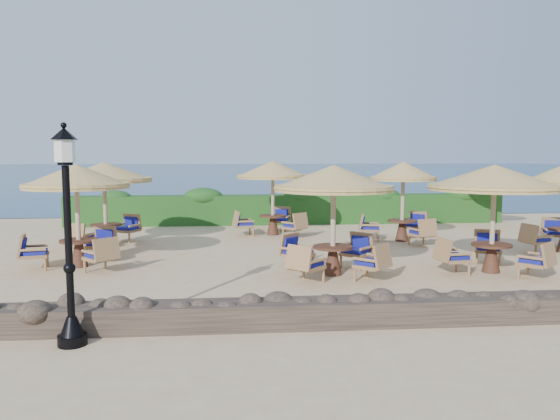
{
  "coord_description": "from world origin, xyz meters",
  "views": [
    {
      "loc": [
        -2.34,
        -15.16,
        2.94
      ],
      "look_at": [
        -0.96,
        0.36,
        1.3
      ],
      "focal_mm": 35.0,
      "sensor_mm": 36.0,
      "label": 1
    }
  ],
  "objects_px": {
    "extra_parasol": "(494,173)",
    "cafe_set_4": "(273,183)",
    "lamp_post": "(69,245)",
    "cafe_set_5": "(403,189)",
    "cafe_set_0": "(77,194)",
    "cafe_set_3": "(104,182)",
    "cafe_set_2": "(494,192)",
    "cafe_set_1": "(333,199)"
  },
  "relations": [
    {
      "from": "extra_parasol",
      "to": "cafe_set_4",
      "type": "height_order",
      "value": "cafe_set_4"
    },
    {
      "from": "lamp_post",
      "to": "cafe_set_5",
      "type": "relative_size",
      "value": 1.22
    },
    {
      "from": "cafe_set_0",
      "to": "cafe_set_5",
      "type": "relative_size",
      "value": 1.03
    },
    {
      "from": "lamp_post",
      "to": "cafe_set_5",
      "type": "xyz_separation_m",
      "value": [
        8.11,
        9.22,
        0.19
      ]
    },
    {
      "from": "lamp_post",
      "to": "cafe_set_3",
      "type": "bearing_deg",
      "value": 99.41
    },
    {
      "from": "extra_parasol",
      "to": "cafe_set_5",
      "type": "bearing_deg",
      "value": -148.28
    },
    {
      "from": "cafe_set_2",
      "to": "cafe_set_3",
      "type": "height_order",
      "value": "same"
    },
    {
      "from": "cafe_set_2",
      "to": "cafe_set_5",
      "type": "distance_m",
      "value": 4.91
    },
    {
      "from": "cafe_set_5",
      "to": "cafe_set_4",
      "type": "bearing_deg",
      "value": 156.72
    },
    {
      "from": "extra_parasol",
      "to": "cafe_set_4",
      "type": "bearing_deg",
      "value": -173.59
    },
    {
      "from": "cafe_set_2",
      "to": "cafe_set_5",
      "type": "bearing_deg",
      "value": 98.4
    },
    {
      "from": "lamp_post",
      "to": "cafe_set_2",
      "type": "height_order",
      "value": "lamp_post"
    },
    {
      "from": "lamp_post",
      "to": "cafe_set_3",
      "type": "distance_m",
      "value": 9.18
    },
    {
      "from": "cafe_set_0",
      "to": "cafe_set_2",
      "type": "xyz_separation_m",
      "value": [
        10.31,
        -1.57,
        0.11
      ]
    },
    {
      "from": "cafe_set_0",
      "to": "cafe_set_2",
      "type": "distance_m",
      "value": 10.43
    },
    {
      "from": "lamp_post",
      "to": "cafe_set_0",
      "type": "xyz_separation_m",
      "value": [
        -1.49,
        5.94,
        0.33
      ]
    },
    {
      "from": "cafe_set_1",
      "to": "cafe_set_2",
      "type": "bearing_deg",
      "value": -0.65
    },
    {
      "from": "extra_parasol",
      "to": "cafe_set_3",
      "type": "xyz_separation_m",
      "value": [
        -14.1,
        -2.95,
        -0.13
      ]
    },
    {
      "from": "cafe_set_3",
      "to": "lamp_post",
      "type": "bearing_deg",
      "value": -80.59
    },
    {
      "from": "lamp_post",
      "to": "cafe_set_2",
      "type": "relative_size",
      "value": 1.03
    },
    {
      "from": "cafe_set_4",
      "to": "cafe_set_2",
      "type": "bearing_deg",
      "value": -53.61
    },
    {
      "from": "extra_parasol",
      "to": "cafe_set_1",
      "type": "relative_size",
      "value": 0.84
    },
    {
      "from": "lamp_post",
      "to": "cafe_set_3",
      "type": "relative_size",
      "value": 1.11
    },
    {
      "from": "extra_parasol",
      "to": "cafe_set_5",
      "type": "height_order",
      "value": "cafe_set_5"
    },
    {
      "from": "cafe_set_3",
      "to": "cafe_set_4",
      "type": "relative_size",
      "value": 1.09
    },
    {
      "from": "extra_parasol",
      "to": "cafe_set_3",
      "type": "distance_m",
      "value": 14.41
    },
    {
      "from": "lamp_post",
      "to": "cafe_set_1",
      "type": "xyz_separation_m",
      "value": [
        4.87,
        4.42,
        0.29
      ]
    },
    {
      "from": "cafe_set_4",
      "to": "cafe_set_0",
      "type": "bearing_deg",
      "value": -136.78
    },
    {
      "from": "lamp_post",
      "to": "extra_parasol",
      "type": "height_order",
      "value": "lamp_post"
    },
    {
      "from": "extra_parasol",
      "to": "cafe_set_1",
      "type": "bearing_deg",
      "value": -135.54
    },
    {
      "from": "lamp_post",
      "to": "cafe_set_5",
      "type": "bearing_deg",
      "value": 48.68
    },
    {
      "from": "cafe_set_0",
      "to": "cafe_set_1",
      "type": "height_order",
      "value": "same"
    },
    {
      "from": "extra_parasol",
      "to": "cafe_set_2",
      "type": "xyz_separation_m",
      "value": [
        -3.77,
        -7.63,
        -0.18
      ]
    },
    {
      "from": "cafe_set_0",
      "to": "lamp_post",
      "type": "bearing_deg",
      "value": -75.94
    },
    {
      "from": "cafe_set_3",
      "to": "cafe_set_5",
      "type": "relative_size",
      "value": 1.1
    },
    {
      "from": "cafe_set_0",
      "to": "cafe_set_4",
      "type": "distance_m",
      "value": 7.42
    },
    {
      "from": "cafe_set_1",
      "to": "cafe_set_5",
      "type": "relative_size",
      "value": 1.06
    },
    {
      "from": "extra_parasol",
      "to": "cafe_set_3",
      "type": "height_order",
      "value": "cafe_set_3"
    },
    {
      "from": "cafe_set_3",
      "to": "cafe_set_5",
      "type": "height_order",
      "value": "same"
    },
    {
      "from": "cafe_set_5",
      "to": "cafe_set_1",
      "type": "bearing_deg",
      "value": -123.96
    },
    {
      "from": "cafe_set_3",
      "to": "cafe_set_4",
      "type": "bearing_deg",
      "value": 20.06
    },
    {
      "from": "cafe_set_2",
      "to": "cafe_set_3",
      "type": "xyz_separation_m",
      "value": [
        -10.32,
        4.67,
        0.05
      ]
    }
  ]
}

